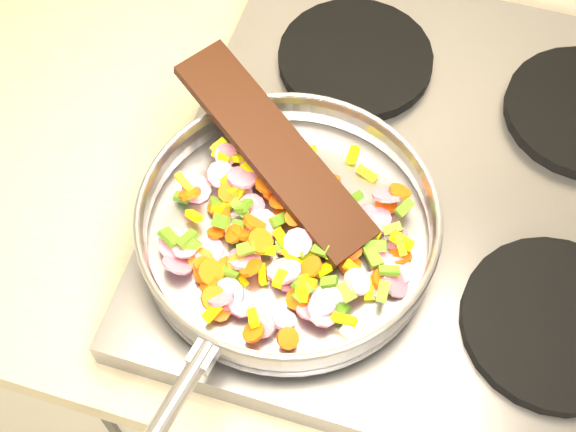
# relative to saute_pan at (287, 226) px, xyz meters

# --- Properties ---
(cooktop) EXTENTS (0.60, 0.60, 0.04)m
(cooktop) POSITION_rel_saute_pan_xyz_m (0.14, 0.13, -0.06)
(cooktop) COLOR #939399
(cooktop) RESTS_ON counter_top
(grate_fl) EXTENTS (0.19, 0.19, 0.02)m
(grate_fl) POSITION_rel_saute_pan_xyz_m (0.00, -0.01, -0.04)
(grate_fl) COLOR black
(grate_fl) RESTS_ON cooktop
(grate_fr) EXTENTS (0.19, 0.19, 0.02)m
(grate_fr) POSITION_rel_saute_pan_xyz_m (0.28, -0.01, -0.04)
(grate_fr) COLOR black
(grate_fr) RESTS_ON cooktop
(grate_bl) EXTENTS (0.19, 0.19, 0.02)m
(grate_bl) POSITION_rel_saute_pan_xyz_m (0.00, 0.27, -0.04)
(grate_bl) COLOR black
(grate_bl) RESTS_ON cooktop
(saute_pan) EXTENTS (0.34, 0.51, 0.05)m
(saute_pan) POSITION_rel_saute_pan_xyz_m (0.00, 0.00, 0.00)
(saute_pan) COLOR #9E9EA5
(saute_pan) RESTS_ON grate_fl
(vegetable_heap) EXTENTS (0.27, 0.26, 0.05)m
(vegetable_heap) POSITION_rel_saute_pan_xyz_m (-0.00, -0.01, -0.01)
(vegetable_heap) COLOR #D7155A
(vegetable_heap) RESTS_ON saute_pan
(wooden_spatula) EXTENTS (0.26, 0.20, 0.07)m
(wooden_spatula) POSITION_rel_saute_pan_xyz_m (-0.03, 0.07, 0.03)
(wooden_spatula) COLOR black
(wooden_spatula) RESTS_ON saute_pan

